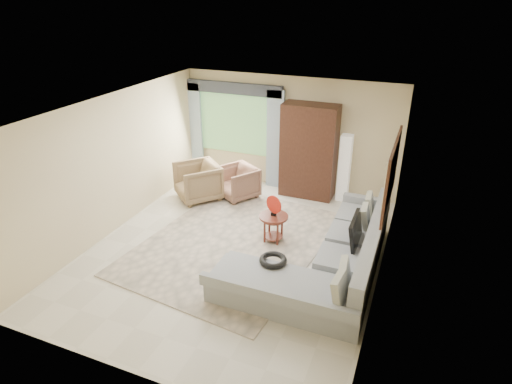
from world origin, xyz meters
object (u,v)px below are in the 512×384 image
at_px(tv_screen, 356,231).
at_px(armchair_right, 237,182).
at_px(armchair_left, 198,182).
at_px(coffee_table, 273,228).
at_px(armoire, 309,151).
at_px(floor_lamp, 344,168).
at_px(sectional_sofa, 332,263).
at_px(potted_plant, 204,173).

bearing_deg(tv_screen, armchair_right, 148.78).
relative_size(tv_screen, armchair_left, 0.81).
bearing_deg(coffee_table, armoire, 89.34).
distance_m(armchair_left, armchair_right, 0.88).
xyz_separation_m(armchair_left, floor_lamp, (3.00, 1.18, 0.34)).
relative_size(armchair_right, floor_lamp, 0.53).
bearing_deg(tv_screen, floor_lamp, 105.38).
bearing_deg(sectional_sofa, armchair_left, 152.59).
relative_size(tv_screen, armoire, 0.35).
bearing_deg(armoire, armchair_right, -153.17).
relative_size(armchair_right, potted_plant, 1.52).
height_order(coffee_table, floor_lamp, floor_lamp).
height_order(armchair_left, potted_plant, armchair_left).
height_order(tv_screen, armoire, armoire).
xyz_separation_m(sectional_sofa, tv_screen, (0.27, 0.41, 0.44)).
bearing_deg(tv_screen, sectional_sofa, -122.90).
distance_m(armchair_right, armoire, 1.73).
relative_size(armchair_right, armoire, 0.38).
height_order(tv_screen, floor_lamp, floor_lamp).
bearing_deg(floor_lamp, armchair_right, -160.69).
xyz_separation_m(potted_plant, armoire, (2.49, 0.32, 0.79)).
relative_size(potted_plant, armoire, 0.25).
bearing_deg(armoire, coffee_table, -90.66).
bearing_deg(floor_lamp, coffee_table, -110.15).
xyz_separation_m(coffee_table, armchair_right, (-1.39, 1.47, 0.08)).
bearing_deg(coffee_table, sectional_sofa, -29.35).
relative_size(sectional_sofa, armoire, 1.65).
bearing_deg(armchair_right, coffee_table, -13.80).
xyz_separation_m(coffee_table, armchair_left, (-2.18, 1.07, 0.13)).
relative_size(coffee_table, armoire, 0.26).
bearing_deg(tv_screen, potted_plant, 151.44).
xyz_separation_m(coffee_table, armoire, (0.03, 2.19, 0.77)).
distance_m(sectional_sofa, potted_plant, 4.53).
distance_m(coffee_table, armoire, 2.32).
relative_size(tv_screen, potted_plant, 1.41).
height_order(coffee_table, armchair_right, armchair_right).
height_order(tv_screen, armchair_right, tv_screen).
relative_size(tv_screen, armchair_right, 0.93).
bearing_deg(armchair_left, potted_plant, 151.33).
distance_m(coffee_table, armchair_left, 2.43).
bearing_deg(potted_plant, sectional_sofa, -34.77).
xyz_separation_m(armchair_left, armoire, (2.20, 1.12, 0.64)).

